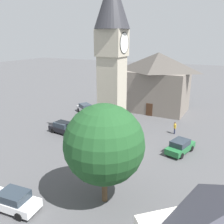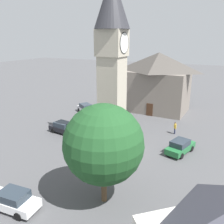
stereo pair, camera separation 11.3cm
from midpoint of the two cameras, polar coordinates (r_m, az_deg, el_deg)
ground_plane at (r=29.30m, az=-0.11°, el=-7.81°), size 200.00×200.00×0.00m
clock_tower at (r=26.59m, az=-0.13°, el=14.28°), size 3.80×3.80×18.93m
car_blue_kerb at (r=41.55m, az=-6.37°, el=0.84°), size 3.66×4.38×1.53m
car_silver_kerb at (r=33.20m, az=-11.57°, el=-3.67°), size 2.18×4.30×1.53m
car_red_corner at (r=28.19m, az=15.78°, el=-7.85°), size 4.43×2.75×1.53m
car_white_side at (r=35.28m, az=-3.60°, el=-2.08°), size 4.13×4.09×1.53m
car_black_far at (r=20.51m, az=-22.55°, el=-18.82°), size 2.08×4.26×1.53m
pedestrian at (r=33.24m, az=14.60°, el=-3.40°), size 0.49×0.37×1.69m
tree at (r=17.88m, az=-2.06°, el=-7.61°), size 6.06×6.06×7.92m
building_terrace_right at (r=42.38m, az=10.60°, el=7.06°), size 7.59×10.78×10.07m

